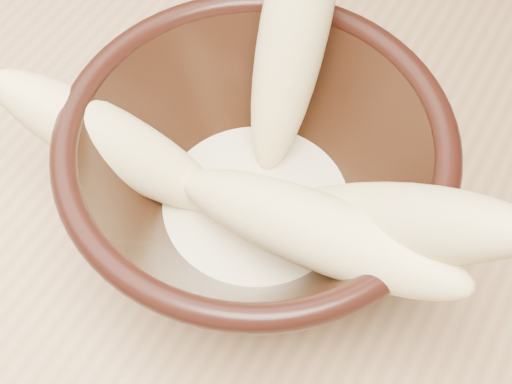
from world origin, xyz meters
TOP-DOWN VIEW (x-y plane):
  - table at (0.00, 0.00)m, footprint 1.20×0.80m
  - bowl at (0.21, -0.15)m, footprint 0.22×0.22m
  - milk_puddle at (0.21, -0.15)m, footprint 0.12×0.12m
  - banana_upright at (0.19, -0.07)m, footprint 0.06×0.14m
  - banana_left at (0.13, -0.17)m, footprint 0.15×0.08m
  - banana_right at (0.29, -0.16)m, footprint 0.16×0.07m
  - banana_across at (0.26, -0.17)m, footprint 0.19×0.06m

SIDE VIEW (x-z plane):
  - table at x=0.00m, z-range 0.30..1.05m
  - milk_puddle at x=0.21m, z-range 0.78..0.80m
  - bowl at x=0.21m, z-range 0.76..0.88m
  - banana_left at x=0.13m, z-range 0.78..0.89m
  - banana_across at x=0.26m, z-range 0.80..0.90m
  - banana_right at x=0.29m, z-range 0.78..0.93m
  - banana_upright at x=0.19m, z-range 0.78..0.97m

